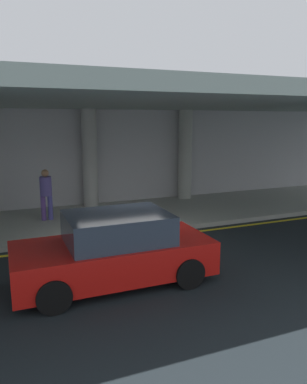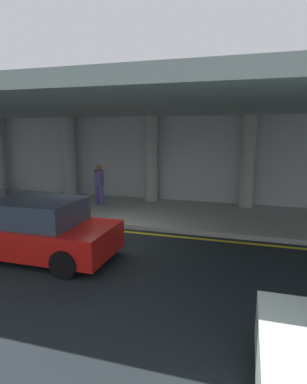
{
  "view_description": "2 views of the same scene",
  "coord_description": "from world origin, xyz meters",
  "px_view_note": "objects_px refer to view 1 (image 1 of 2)",
  "views": [
    {
      "loc": [
        -3.09,
        -9.05,
        3.4
      ],
      "look_at": [
        1.37,
        1.82,
        1.12
      ],
      "focal_mm": 34.91,
      "sensor_mm": 36.0,
      "label": 1
    },
    {
      "loc": [
        4.03,
        -8.34,
        3.16
      ],
      "look_at": [
        0.81,
        2.37,
        1.01
      ],
      "focal_mm": 29.73,
      "sensor_mm": 36.0,
      "label": 2
    }
  ],
  "objects_px": {
    "support_column_right_mid": "(185,155)",
    "car_red": "(115,250)",
    "traveler_with_luggage": "(46,191)",
    "support_column_center": "(90,159)"
  },
  "relations": [
    {
      "from": "car_red",
      "to": "support_column_center",
      "type": "bearing_deg",
      "value": -96.51
    },
    {
      "from": "car_red",
      "to": "traveler_with_luggage",
      "type": "xyz_separation_m",
      "value": [
        -0.79,
        5.18,
        0.4
      ]
    },
    {
      "from": "support_column_right_mid",
      "to": "car_red",
      "type": "relative_size",
      "value": 0.89
    },
    {
      "from": "support_column_center",
      "to": "support_column_right_mid",
      "type": "height_order",
      "value": "same"
    },
    {
      "from": "support_column_right_mid",
      "to": "car_red",
      "type": "height_order",
      "value": "support_column_right_mid"
    },
    {
      "from": "traveler_with_luggage",
      "to": "support_column_center",
      "type": "bearing_deg",
      "value": -16.57
    },
    {
      "from": "support_column_right_mid",
      "to": "traveler_with_luggage",
      "type": "relative_size",
      "value": 2.17
    },
    {
      "from": "traveler_with_luggage",
      "to": "support_column_right_mid",
      "type": "bearing_deg",
      "value": -41.3
    },
    {
      "from": "support_column_right_mid",
      "to": "car_red",
      "type": "distance_m",
      "value": 8.41
    },
    {
      "from": "support_column_right_mid",
      "to": "car_red",
      "type": "bearing_deg",
      "value": -127.14
    }
  ]
}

